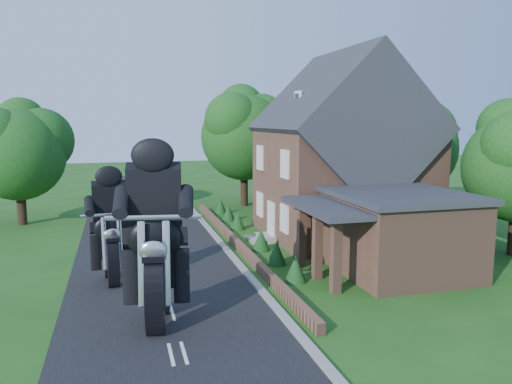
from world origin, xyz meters
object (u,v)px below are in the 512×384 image
object	(u,v)px
motorcycle_follow	(112,266)
house	(342,158)
motorcycle_lead	(157,298)
garden_wall	(237,243)
annex	(396,231)

from	to	relation	value
motorcycle_follow	house	bearing A→B (deg)	-162.02
house	motorcycle_lead	xyz separation A→B (m)	(-10.85, -9.86, -3.46)
garden_wall	house	size ratio (longest dim) A/B	2.15
garden_wall	motorcycle_lead	xyz separation A→B (m)	(-4.66, -8.86, 0.68)
garden_wall	annex	distance (m)	8.19
motorcycle_lead	annex	bearing A→B (deg)	-153.94
motorcycle_lead	motorcycle_follow	bearing A→B (deg)	-63.90
annex	motorcycle_follow	bearing A→B (deg)	171.97
annex	motorcycle_lead	distance (m)	10.71
motorcycle_lead	motorcycle_follow	xyz separation A→B (m)	(-1.41, 4.70, -0.18)
garden_wall	annex	xyz separation A→B (m)	(5.57, -5.80, 1.57)
motorcycle_lead	house	bearing A→B (deg)	-128.33
motorcycle_lead	motorcycle_follow	distance (m)	4.91
house	motorcycle_lead	world-z (taller)	house
house	motorcycle_follow	size ratio (longest dim) A/B	6.79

